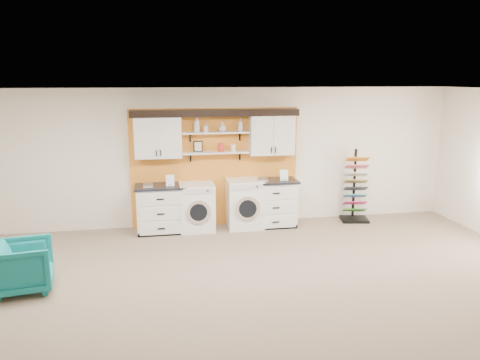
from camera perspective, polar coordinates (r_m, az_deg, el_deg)
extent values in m
plane|color=gray|center=(6.23, 1.81, -16.31)|extent=(10.00, 10.00, 0.00)
plane|color=white|center=(5.47, 2.01, 10.37)|extent=(10.00, 10.00, 0.00)
plane|color=#F0E3CF|center=(9.55, -3.09, 2.78)|extent=(10.00, 0.00, 10.00)
cube|color=orange|center=(9.55, -3.05, 1.56)|extent=(3.40, 0.07, 2.40)
cube|color=silver|center=(9.21, -9.99, 5.27)|extent=(0.90, 0.34, 0.84)
cube|color=silver|center=(9.04, -11.38, 5.09)|extent=(0.42, 0.01, 0.78)
cube|color=silver|center=(9.04, -8.58, 5.19)|extent=(0.42, 0.01, 0.78)
cube|color=silver|center=(9.49, 3.85, 5.64)|extent=(0.90, 0.34, 0.84)
cube|color=silver|center=(9.27, 2.78, 5.49)|extent=(0.42, 0.01, 0.78)
cube|color=silver|center=(9.38, 5.42, 5.53)|extent=(0.42, 0.01, 0.78)
cube|color=silver|center=(9.33, -2.94, 3.36)|extent=(1.32, 0.28, 0.03)
cube|color=silver|center=(9.28, -2.97, 5.80)|extent=(1.32, 0.28, 0.03)
cube|color=black|center=(9.26, -3.02, 8.28)|extent=(3.30, 0.40, 0.10)
cube|color=black|center=(9.08, -2.86, 7.82)|extent=(3.30, 0.04, 0.04)
cube|color=black|center=(9.33, -5.13, 4.10)|extent=(0.18, 0.02, 0.22)
cube|color=beige|center=(9.32, -5.13, 4.09)|extent=(0.14, 0.01, 0.18)
cylinder|color=red|center=(9.33, -2.34, 3.96)|extent=(0.11, 0.11, 0.16)
cylinder|color=silver|center=(9.37, -0.82, 3.94)|extent=(0.10, 0.10, 0.14)
cube|color=silver|center=(9.35, -9.65, -3.56)|extent=(0.90, 0.60, 0.90)
cube|color=black|center=(9.21, -9.54, -6.50)|extent=(0.90, 0.06, 0.07)
cube|color=black|center=(9.23, -9.76, -0.75)|extent=(0.96, 0.66, 0.04)
cube|color=silver|center=(8.98, -9.70, -2.30)|extent=(0.82, 0.02, 0.25)
cube|color=silver|center=(9.06, -9.63, -4.08)|extent=(0.82, 0.02, 0.25)
cube|color=silver|center=(9.14, -9.56, -5.83)|extent=(0.82, 0.02, 0.25)
cube|color=silver|center=(9.62, 3.94, -2.89)|extent=(0.92, 0.60, 0.92)
cube|color=black|center=(9.49, 4.30, -5.79)|extent=(0.92, 0.06, 0.07)
cube|color=black|center=(9.50, 3.98, -0.09)|extent=(0.98, 0.66, 0.04)
cube|color=silver|center=(9.26, 4.42, -1.60)|extent=(0.84, 0.02, 0.26)
cube|color=silver|center=(9.33, 4.39, -3.38)|extent=(0.84, 0.02, 0.26)
cube|color=silver|center=(9.42, 4.36, -5.12)|extent=(0.84, 0.02, 0.26)
cube|color=white|center=(9.37, -5.28, -3.26)|extent=(0.67, 0.66, 0.94)
cube|color=silver|center=(8.95, -5.14, -1.36)|extent=(0.58, 0.02, 0.10)
cylinder|color=silver|center=(9.05, -5.09, -3.92)|extent=(0.48, 0.05, 0.48)
cylinder|color=black|center=(9.03, -5.07, -3.96)|extent=(0.34, 0.03, 0.34)
cube|color=white|center=(9.49, 0.54, -2.87)|extent=(0.71, 0.66, 0.99)
cube|color=silver|center=(9.07, 0.93, -0.85)|extent=(0.60, 0.02, 0.10)
cylinder|color=silver|center=(9.18, 0.92, -3.50)|extent=(0.50, 0.05, 0.50)
cylinder|color=black|center=(9.15, 0.95, -3.55)|extent=(0.35, 0.03, 0.35)
cube|color=black|center=(10.32, 13.74, -4.67)|extent=(0.63, 0.56, 0.06)
cube|color=black|center=(10.28, 13.75, -0.37)|extent=(0.05, 0.05, 1.48)
cube|color=#388323|center=(10.28, 13.77, -3.56)|extent=(0.50, 0.34, 0.14)
cube|color=#D9196B|center=(10.24, 13.82, -2.71)|extent=(0.50, 0.34, 0.14)
cube|color=teal|center=(10.20, 13.86, -1.86)|extent=(0.50, 0.34, 0.14)
cube|color=black|center=(10.16, 13.91, -1.01)|extent=(0.50, 0.34, 0.14)
cube|color=olive|center=(10.13, 13.95, -0.14)|extent=(0.50, 0.34, 0.14)
cube|color=silver|center=(10.09, 14.00, 0.73)|extent=(0.50, 0.34, 0.14)
cube|color=#D35E63|center=(10.06, 14.05, 1.60)|extent=(0.50, 0.34, 0.14)
cube|color=orange|center=(10.04, 14.09, 2.48)|extent=(0.50, 0.34, 0.14)
imported|color=#0E7578|center=(7.45, -24.89, -9.51)|extent=(0.90, 0.88, 0.72)
imported|color=silver|center=(9.22, -5.31, 6.75)|extent=(0.12, 0.12, 0.30)
imported|color=silver|center=(9.25, -4.15, 6.40)|extent=(0.10, 0.10, 0.17)
imported|color=silver|center=(9.28, -2.18, 6.49)|extent=(0.17, 0.17, 0.19)
imported|color=silver|center=(9.34, 0.03, 6.76)|extent=(0.12, 0.12, 0.26)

